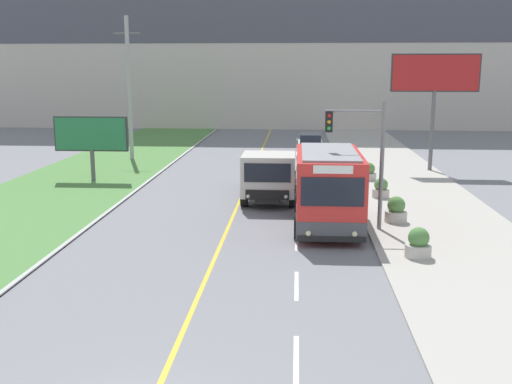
% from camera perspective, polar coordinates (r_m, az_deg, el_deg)
% --- Properties ---
extents(lane_marking_centre, '(2.88, 140.00, 0.01)m').
position_cam_1_polar(lane_marking_centre, '(13.55, -6.48, -15.89)').
color(lane_marking_centre, gold).
rests_on(lane_marking_centre, ground_plane).
extents(apartment_block_background, '(80.00, 8.04, 24.99)m').
position_cam_1_polar(apartment_block_background, '(66.52, 1.62, 17.10)').
color(apartment_block_background, beige).
rests_on(apartment_block_background, ground_plane).
extents(city_bus, '(2.64, 5.81, 3.11)m').
position_cam_1_polar(city_bus, '(23.73, 6.88, 0.23)').
color(city_bus, red).
rests_on(city_bus, ground_plane).
extents(dump_truck, '(2.51, 6.72, 2.41)m').
position_cam_1_polar(dump_truck, '(28.45, 1.29, 1.51)').
color(dump_truck, black).
rests_on(dump_truck, ground_plane).
extents(car_distant, '(1.80, 4.30, 1.45)m').
position_cam_1_polar(car_distant, '(45.12, 5.18, 4.58)').
color(car_distant, silver).
rests_on(car_distant, ground_plane).
extents(utility_pole_far, '(1.80, 0.28, 9.70)m').
position_cam_1_polar(utility_pole_far, '(42.32, -11.99, 9.63)').
color(utility_pole_far, '#9E9E99').
rests_on(utility_pole_far, ground_plane).
extents(traffic_light_mast, '(2.28, 0.32, 5.07)m').
position_cam_1_polar(traffic_light_mast, '(23.30, 10.22, 4.12)').
color(traffic_light_mast, slate).
rests_on(traffic_light_mast, ground_plane).
extents(billboard_large, '(5.26, 0.24, 7.11)m').
position_cam_1_polar(billboard_large, '(38.06, 16.69, 10.29)').
color(billboard_large, '#59595B').
rests_on(billboard_large, ground_plane).
extents(billboard_small, '(4.16, 0.24, 3.65)m').
position_cam_1_polar(billboard_small, '(34.77, -15.44, 5.21)').
color(billboard_small, '#59595B').
rests_on(billboard_small, ground_plane).
extents(planter_round_near, '(0.87, 0.87, 1.03)m').
position_cam_1_polar(planter_round_near, '(20.67, 15.20, -4.81)').
color(planter_round_near, '#B7B2A8').
rests_on(planter_round_near, sidewalk_right).
extents(planter_round_second, '(0.90, 0.90, 1.06)m').
position_cam_1_polar(planter_round_second, '(25.14, 13.19, -1.74)').
color(planter_round_second, '#B7B2A8').
rests_on(planter_round_second, sidewalk_right).
extents(planter_round_third, '(0.83, 0.83, 0.97)m').
position_cam_1_polar(planter_round_third, '(29.70, 11.81, 0.29)').
color(planter_round_third, '#B7B2A8').
rests_on(planter_round_third, sidewalk_right).
extents(planter_round_far, '(0.88, 0.88, 0.99)m').
position_cam_1_polar(planter_round_far, '(34.28, 10.67, 1.86)').
color(planter_round_far, '#B7B2A8').
rests_on(planter_round_far, sidewalk_right).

